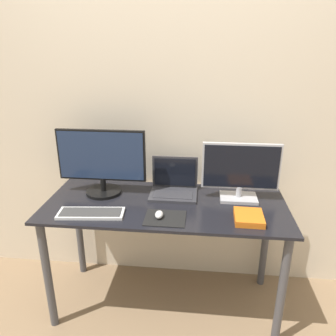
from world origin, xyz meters
The scene contains 9 objects.
wall_back centered at (0.00, 0.72, 1.25)m, with size 7.00×0.05×2.50m.
desk centered at (0.00, 0.33, 0.65)m, with size 1.51×0.65×0.78m.
monitor_left centered at (-0.43, 0.44, 1.00)m, with size 0.58×0.23×0.43m.
monitor_right centered at (0.46, 0.44, 0.97)m, with size 0.48×0.16×0.37m.
laptop centered at (0.04, 0.48, 0.84)m, with size 0.31×0.23×0.24m.
keyboard centered at (-0.42, 0.13, 0.79)m, with size 0.40×0.17×0.02m.
mousepad centered at (0.02, 0.13, 0.78)m, with size 0.23×0.19×0.00m.
mouse centered at (-0.01, 0.13, 0.80)m, with size 0.05×0.07×0.04m.
book centered at (0.49, 0.16, 0.80)m, with size 0.16×0.19×0.04m.
Camera 1 is at (0.21, -1.51, 1.71)m, focal length 35.00 mm.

